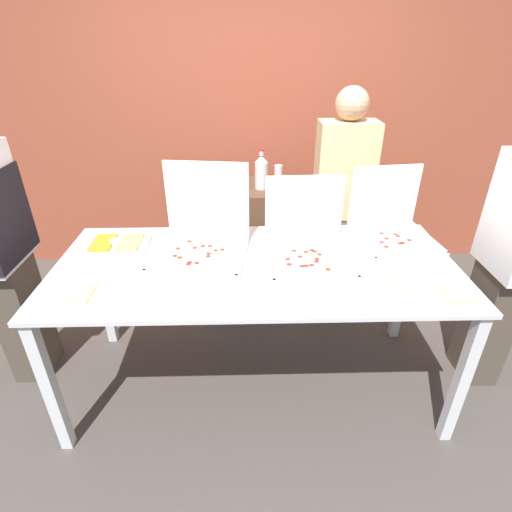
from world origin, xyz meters
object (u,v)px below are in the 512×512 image
(soda_can_colored, at_px, (284,184))
(person_guest_plaid, at_px, (509,259))
(paper_plate_front_left, at_px, (400,283))
(paper_plate_front_right, at_px, (454,294))
(pizza_box_far_left, at_px, (392,231))
(veggie_tray, at_px, (117,245))
(paper_plate_front_center, at_px, (80,294))
(person_guest_cap, at_px, (341,205))
(soda_bottle, at_px, (261,172))
(soda_can_silver, at_px, (278,173))
(pizza_box_far_right, at_px, (202,241))
(pizza_box_near_right, at_px, (308,249))

(soda_can_colored, xyz_separation_m, person_guest_plaid, (1.22, -0.88, -0.15))
(paper_plate_front_left, height_order, paper_plate_front_right, same)
(pizza_box_far_left, bearing_deg, veggie_tray, 174.37)
(paper_plate_front_right, distance_m, veggie_tray, 1.84)
(paper_plate_front_center, bearing_deg, paper_plate_front_left, 2.14)
(paper_plate_front_center, height_order, person_guest_cap, person_guest_cap)
(soda_bottle, relative_size, soda_can_silver, 2.41)
(paper_plate_front_center, height_order, veggie_tray, veggie_tray)
(pizza_box_far_right, relative_size, person_guest_cap, 0.33)
(pizza_box_near_right, distance_m, soda_can_silver, 1.20)
(pizza_box_far_right, distance_m, person_guest_plaid, 1.76)
(paper_plate_front_right, xyz_separation_m, veggie_tray, (-1.76, 0.53, 0.01))
(paper_plate_front_center, height_order, paper_plate_front_left, same)
(paper_plate_front_right, xyz_separation_m, soda_bottle, (-0.88, 1.37, 0.19))
(pizza_box_near_right, relative_size, paper_plate_front_left, 1.91)
(soda_can_silver, bearing_deg, person_guest_cap, -42.81)
(pizza_box_far_left, height_order, paper_plate_front_left, pizza_box_far_left)
(pizza_box_far_right, relative_size, veggie_tray, 1.62)
(soda_bottle, bearing_deg, pizza_box_far_right, -111.96)
(pizza_box_near_right, xyz_separation_m, soda_bottle, (-0.22, 1.01, 0.12))
(pizza_box_near_right, height_order, person_guest_plaid, person_guest_plaid)
(soda_can_silver, distance_m, soda_can_colored, 0.29)
(paper_plate_front_left, bearing_deg, pizza_box_far_left, 78.11)
(paper_plate_front_left, height_order, veggie_tray, veggie_tray)
(pizza_box_far_right, distance_m, soda_can_colored, 0.97)
(pizza_box_far_left, relative_size, paper_plate_front_right, 2.35)
(pizza_box_near_right, xyz_separation_m, veggie_tray, (-1.09, 0.18, -0.06))
(paper_plate_front_right, bearing_deg, soda_can_colored, 119.28)
(soda_can_silver, height_order, soda_can_colored, same)
(pizza_box_far_left, bearing_deg, paper_plate_front_left, -108.59)
(veggie_tray, relative_size, soda_can_silver, 2.80)
(pizza_box_far_right, relative_size, paper_plate_front_right, 2.69)
(pizza_box_near_right, distance_m, soda_can_colored, 0.92)
(pizza_box_near_right, height_order, paper_plate_front_center, pizza_box_near_right)
(person_guest_cap, height_order, person_guest_plaid, person_guest_cap)
(soda_bottle, relative_size, soda_can_colored, 2.41)
(paper_plate_front_left, distance_m, person_guest_cap, 1.05)
(pizza_box_far_left, height_order, pizza_box_near_right, pizza_box_near_right)
(soda_can_colored, bearing_deg, pizza_box_near_right, -86.99)
(pizza_box_far_right, height_order, paper_plate_front_center, pizza_box_far_right)
(paper_plate_front_left, distance_m, paper_plate_front_right, 0.25)
(soda_bottle, bearing_deg, paper_plate_front_center, -125.03)
(veggie_tray, bearing_deg, soda_can_silver, 44.93)
(pizza_box_far_left, xyz_separation_m, soda_can_silver, (-0.60, 0.99, 0.05))
(paper_plate_front_center, relative_size, paper_plate_front_right, 1.16)
(soda_bottle, bearing_deg, paper_plate_front_right, -57.23)
(paper_plate_front_center, bearing_deg, pizza_box_far_left, 17.15)
(paper_plate_front_right, height_order, soda_can_silver, soda_can_silver)
(person_guest_cap, bearing_deg, veggie_tray, 23.05)
(pizza_box_far_right, height_order, veggie_tray, pizza_box_far_right)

